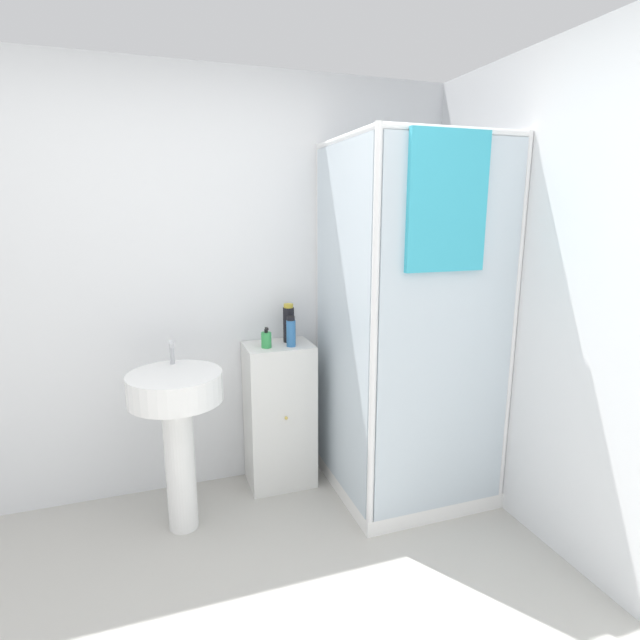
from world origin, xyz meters
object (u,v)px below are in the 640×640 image
at_px(sink, 177,414).
at_px(soap_dispenser, 266,340).
at_px(shampoo_bottle_tall_black, 289,323).
at_px(shampoo_bottle_blue, 291,332).

distance_m(sink, soap_dispenser, 0.66).
height_order(shampoo_bottle_tall_black, shampoo_bottle_blue, shampoo_bottle_tall_black).
bearing_deg(sink, shampoo_bottle_blue, 17.61).
relative_size(sink, soap_dispenser, 8.21).
height_order(soap_dispenser, shampoo_bottle_tall_black, shampoo_bottle_tall_black).
height_order(soap_dispenser, shampoo_bottle_blue, shampoo_bottle_blue).
bearing_deg(shampoo_bottle_tall_black, shampoo_bottle_blue, -98.17).
relative_size(soap_dispenser, shampoo_bottle_blue, 0.68).
bearing_deg(soap_dispenser, sink, -156.26).
height_order(sink, soap_dispenser, soap_dispenser).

